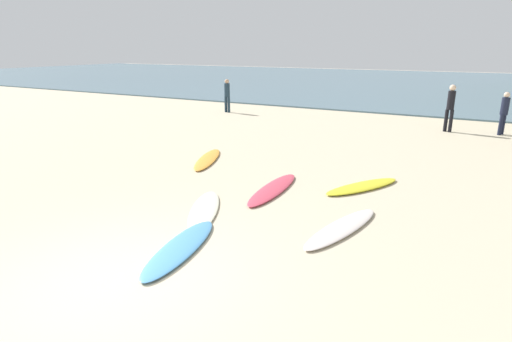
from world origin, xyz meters
The scene contains 11 objects.
ground_plane centered at (0.00, 0.00, 0.00)m, with size 120.00×120.00×0.00m, color beige.
ocean_water centered at (0.00, 37.78, 0.04)m, with size 120.00×40.00×0.08m, color slate.
surfboard_0 centered at (-2.67, 6.22, 0.04)m, with size 0.52×2.51×0.08m, color #F5A237.
surfboard_1 centered at (0.21, 1.28, 0.04)m, with size 0.59×2.30×0.08m, color #4E95D1.
surfboard_2 centered at (2.09, 5.91, 0.04)m, with size 0.56×2.28×0.09m, color yellow.
surfboard_3 centered at (0.26, 4.71, 0.04)m, with size 0.55×2.57×0.08m, color #D64357.
surfboard_4 centered at (-0.42, 2.87, 0.03)m, with size 0.56×2.27×0.06m, color #E8E4C5.
surfboard_5 centered at (2.37, 3.35, 0.04)m, with size 0.51×2.39×0.08m, color silver.
beachgoer_near centered at (-7.23, 14.59, 0.94)m, with size 0.34×0.32×1.69m.
beachgoer_mid centered at (3.29, 14.43, 1.05)m, with size 0.36×0.36×1.86m.
beachgoer_far centered at (5.16, 14.76, 0.91)m, with size 0.37×0.37×1.64m.
Camera 1 is at (4.33, -3.66, 3.29)m, focal length 29.09 mm.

